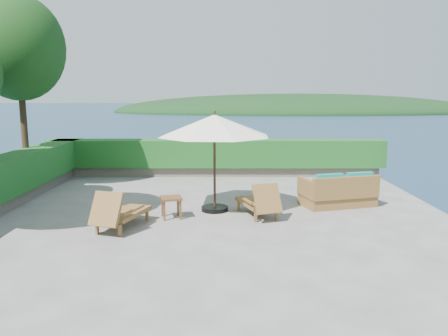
{
  "coord_description": "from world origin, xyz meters",
  "views": [
    {
      "loc": [
        0.33,
        -10.52,
        3.02
      ],
      "look_at": [
        0.3,
        0.8,
        1.1
      ],
      "focal_mm": 35.0,
      "sensor_mm": 36.0,
      "label": 1
    }
  ],
  "objects_px": {
    "patio_umbrella": "(214,126)",
    "lounge_right": "(259,202)",
    "wicker_loveseat": "(339,193)",
    "side_table": "(171,201)",
    "lounge_left": "(119,212)"
  },
  "relations": [
    {
      "from": "patio_umbrella",
      "to": "lounge_right",
      "type": "xyz_separation_m",
      "value": [
        1.12,
        -0.54,
        -1.83
      ]
    },
    {
      "from": "side_table",
      "to": "wicker_loveseat",
      "type": "relative_size",
      "value": 0.28
    },
    {
      "from": "lounge_left",
      "to": "lounge_right",
      "type": "bearing_deg",
      "value": 35.88
    },
    {
      "from": "wicker_loveseat",
      "to": "lounge_left",
      "type": "bearing_deg",
      "value": -175.14
    },
    {
      "from": "patio_umbrella",
      "to": "wicker_loveseat",
      "type": "height_order",
      "value": "patio_umbrella"
    },
    {
      "from": "wicker_loveseat",
      "to": "side_table",
      "type": "bearing_deg",
      "value": 179.13
    },
    {
      "from": "patio_umbrella",
      "to": "side_table",
      "type": "relative_size",
      "value": 6.1
    },
    {
      "from": "lounge_left",
      "to": "wicker_loveseat",
      "type": "bearing_deg",
      "value": 38.79
    },
    {
      "from": "side_table",
      "to": "wicker_loveseat",
      "type": "height_order",
      "value": "wicker_loveseat"
    },
    {
      "from": "patio_umbrella",
      "to": "lounge_left",
      "type": "bearing_deg",
      "value": -143.22
    },
    {
      "from": "patio_umbrella",
      "to": "wicker_loveseat",
      "type": "distance_m",
      "value": 3.87
    },
    {
      "from": "lounge_right",
      "to": "side_table",
      "type": "relative_size",
      "value": 2.77
    },
    {
      "from": "patio_umbrella",
      "to": "wicker_loveseat",
      "type": "xyz_separation_m",
      "value": [
        3.37,
        0.51,
        -1.84
      ]
    },
    {
      "from": "patio_umbrella",
      "to": "side_table",
      "type": "distance_m",
      "value": 2.17
    },
    {
      "from": "lounge_left",
      "to": "lounge_right",
      "type": "distance_m",
      "value": 3.4
    }
  ]
}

